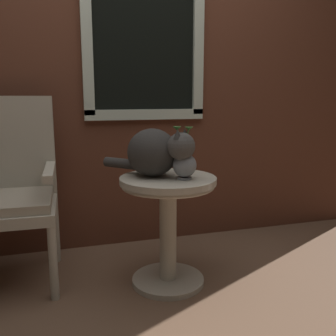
{
  "coord_description": "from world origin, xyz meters",
  "views": [
    {
      "loc": [
        -0.47,
        -1.83,
        1.04
      ],
      "look_at": [
        0.1,
        0.07,
        0.67
      ],
      "focal_mm": 40.06,
      "sensor_mm": 36.0,
      "label": 1
    }
  ],
  "objects_px": {
    "wicker_chair": "(7,185)",
    "pewter_vase_with_ivy": "(185,162)",
    "wicker_side_table": "(168,211)",
    "cat": "(155,152)"
  },
  "relations": [
    {
      "from": "wicker_chair",
      "to": "cat",
      "type": "distance_m",
      "value": 0.87
    },
    {
      "from": "wicker_side_table",
      "to": "cat",
      "type": "relative_size",
      "value": 1.35
    },
    {
      "from": "wicker_side_table",
      "to": "cat",
      "type": "bearing_deg",
      "value": 150.17
    },
    {
      "from": "cat",
      "to": "wicker_side_table",
      "type": "bearing_deg",
      "value": -29.83
    },
    {
      "from": "wicker_chair",
      "to": "pewter_vase_with_ivy",
      "type": "distance_m",
      "value": 1.02
    },
    {
      "from": "cat",
      "to": "pewter_vase_with_ivy",
      "type": "distance_m",
      "value": 0.18
    },
    {
      "from": "wicker_chair",
      "to": "cat",
      "type": "relative_size",
      "value": 2.3
    },
    {
      "from": "wicker_chair",
      "to": "wicker_side_table",
      "type": "bearing_deg",
      "value": -21.29
    },
    {
      "from": "pewter_vase_with_ivy",
      "to": "cat",
      "type": "bearing_deg",
      "value": 139.97
    },
    {
      "from": "wicker_chair",
      "to": "cat",
      "type": "xyz_separation_m",
      "value": [
        0.79,
        -0.3,
        0.2
      ]
    }
  ]
}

